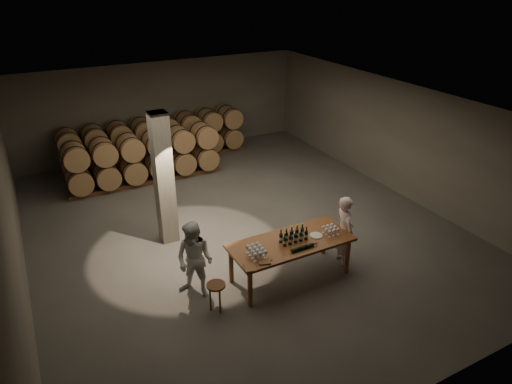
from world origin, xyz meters
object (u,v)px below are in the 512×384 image
plate (316,235)px  person_woman (195,260)px  person_man (344,230)px  bottle_cluster (294,236)px  notebook_near (264,262)px  stool (216,289)px  tasting_table (291,246)px

plate → person_woman: person_woman is taller
plate → person_man: person_man is taller
bottle_cluster → person_man: bearing=-2.1°
notebook_near → person_woman: (-1.12, 0.81, -0.10)m
notebook_near → person_man: (2.20, 0.34, -0.10)m
bottle_cluster → person_woman: person_woman is taller
plate → bottle_cluster: bearing=174.1°
bottle_cluster → stool: 1.94m
bottle_cluster → plate: bearing=-5.9°
person_man → person_woman: size_ratio=1.00×
bottle_cluster → person_man: (1.29, -0.05, -0.19)m
tasting_table → notebook_near: bearing=-155.1°
tasting_table → stool: bearing=-172.5°
person_man → stool: bearing=104.1°
notebook_near → stool: size_ratio=0.38×
stool → bottle_cluster: bearing=7.1°
bottle_cluster → person_woman: 2.07m
bottle_cluster → person_man: 1.31m
plate → notebook_near: bearing=-166.8°
person_woman → tasting_table: bearing=37.5°
bottle_cluster → stool: bearing=-172.9°
plate → stool: bearing=-175.8°
stool → person_man: 3.17m
bottle_cluster → tasting_table: bearing=173.9°
notebook_near → stool: (-0.95, 0.16, -0.42)m
person_man → tasting_table: bearing=98.6°
plate → person_man: (0.76, 0.01, -0.09)m
person_man → person_woman: 3.35m
tasting_table → notebook_near: (-0.85, -0.40, 0.12)m
plate → stool: 2.43m
tasting_table → stool: 1.84m
person_man → bottle_cluster: bearing=98.7°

